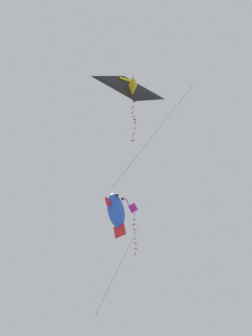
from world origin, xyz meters
TOP-DOWN VIEW (x-y plane):
  - kite_delta_upper_right at (-0.55, -8.12)m, footprint 1.90×1.77m
  - kite_delta_mid_left at (-7.03, -4.73)m, footprint 3.35×4.69m
  - kite_fish_low_drifter at (-7.89, -3.53)m, footprint 2.14×1.78m

SIDE VIEW (x-z plane):
  - kite_fish_low_drifter at x=-7.89m, z-range 32.11..38.00m
  - kite_delta_upper_right at x=-0.55m, z-range 36.98..40.83m
  - kite_delta_mid_left at x=-7.03m, z-range 38.63..47.70m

